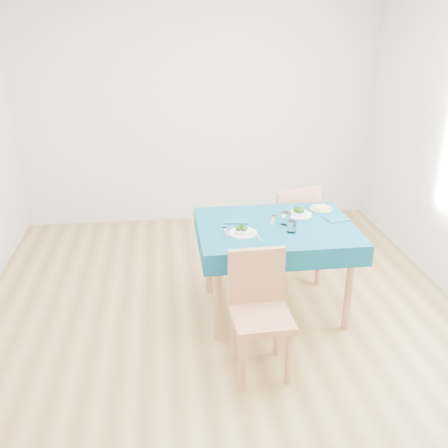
{
  "coord_description": "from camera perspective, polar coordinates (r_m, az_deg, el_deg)",
  "views": [
    {
      "loc": [
        -0.42,
        -3.35,
        2.27
      ],
      "look_at": [
        0.0,
        0.0,
        0.85
      ],
      "focal_mm": 40.0,
      "sensor_mm": 36.0,
      "label": 1
    }
  ],
  "objects": [
    {
      "name": "table",
      "position": [
        4.06,
        5.75,
        -5.09
      ],
      "size": [
        1.21,
        0.92,
        0.76
      ],
      "primitive_type": "cube",
      "color": "navy",
      "rests_on": "ground"
    },
    {
      "name": "chair_far",
      "position": [
        4.7,
        7.04,
        1.44
      ],
      "size": [
        0.59,
        0.62,
        1.14
      ],
      "primitive_type": "cube",
      "rotation": [
        0.0,
        0.0,
        3.47
      ],
      "color": "#AB7550",
      "rests_on": "ground"
    },
    {
      "name": "knife_near",
      "position": [
        3.7,
        3.75,
        -1.32
      ],
      "size": [
        0.05,
        0.22,
        0.0
      ],
      "primitive_type": "cube",
      "rotation": [
        0.0,
        0.0,
        0.17
      ],
      "color": "silver",
      "rests_on": "table"
    },
    {
      "name": "side_plate",
      "position": [
        4.27,
        11.05,
        1.74
      ],
      "size": [
        0.19,
        0.19,
        0.01
      ],
      "primitive_type": "cylinder",
      "color": "#A7BD5C",
      "rests_on": "table"
    },
    {
      "name": "napkin_near",
      "position": [
        3.94,
        1.32,
        0.38
      ],
      "size": [
        0.21,
        0.16,
        0.01
      ],
      "primitive_type": "cube",
      "rotation": [
        0.0,
        0.0,
        -0.15
      ],
      "color": "navy",
      "rests_on": "table"
    },
    {
      "name": "chair_near",
      "position": [
        3.32,
        4.31,
        -9.83
      ],
      "size": [
        0.4,
        0.44,
        0.97
      ],
      "primitive_type": "cube",
      "rotation": [
        0.0,
        0.0,
        0.04
      ],
      "color": "#AB7550",
      "rests_on": "ground"
    },
    {
      "name": "tumbler_center",
      "position": [
        3.9,
        7.09,
        0.64
      ],
      "size": [
        0.08,
        0.08,
        0.1
      ],
      "primitive_type": "cylinder",
      "color": "white",
      "rests_on": "table"
    },
    {
      "name": "fork_near",
      "position": [
        3.75,
        0.27,
        -0.89
      ],
      "size": [
        0.04,
        0.2,
        0.0
      ],
      "primitive_type": "cube",
      "rotation": [
        0.0,
        0.0,
        0.05
      ],
      "color": "silver",
      "rests_on": "table"
    },
    {
      "name": "fork_far",
      "position": [
        3.99,
        5.63,
        0.47
      ],
      "size": [
        0.09,
        0.2,
        0.0
      ],
      "primitive_type": "cube",
      "rotation": [
        0.0,
        0.0,
        -0.31
      ],
      "color": "silver",
      "rests_on": "table"
    },
    {
      "name": "knife_far",
      "position": [
        4.07,
        12.07,
        0.51
      ],
      "size": [
        0.1,
        0.17,
        0.0
      ],
      "primitive_type": "cube",
      "rotation": [
        0.0,
        0.0,
        -0.49
      ],
      "color": "silver",
      "rests_on": "table"
    },
    {
      "name": "bowl_far",
      "position": [
        4.1,
        8.56,
        1.39
      ],
      "size": [
        0.21,
        0.21,
        0.06
      ],
      "primitive_type": null,
      "color": "white",
      "rests_on": "table"
    },
    {
      "name": "napkin_far",
      "position": [
        4.08,
        12.84,
        0.58
      ],
      "size": [
        0.2,
        0.16,
        0.01
      ],
      "primitive_type": "cube",
      "rotation": [
        0.0,
        0.0,
        0.18
      ],
      "color": "navy",
      "rests_on": "table"
    },
    {
      "name": "bread_slice",
      "position": [
        4.27,
        11.06,
        1.9
      ],
      "size": [
        0.13,
        0.13,
        0.02
      ],
      "primitive_type": "cube",
      "rotation": [
        0.0,
        0.0,
        0.25
      ],
      "color": "beige",
      "rests_on": "side_plate"
    },
    {
      "name": "room_shell",
      "position": [
        3.5,
        0.0,
        7.54
      ],
      "size": [
        4.02,
        4.52,
        2.73
      ],
      "color": "olive",
      "rests_on": "ground"
    },
    {
      "name": "tumbler_side",
      "position": [
        3.77,
        7.75,
        -0.3
      ],
      "size": [
        0.07,
        0.07,
        0.09
      ],
      "primitive_type": "cylinder",
      "color": "white",
      "rests_on": "table"
    },
    {
      "name": "bowl_near",
      "position": [
        3.71,
        2.17,
        -0.67
      ],
      "size": [
        0.21,
        0.21,
        0.06
      ],
      "primitive_type": null,
      "color": "white",
      "rests_on": "table"
    }
  ]
}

